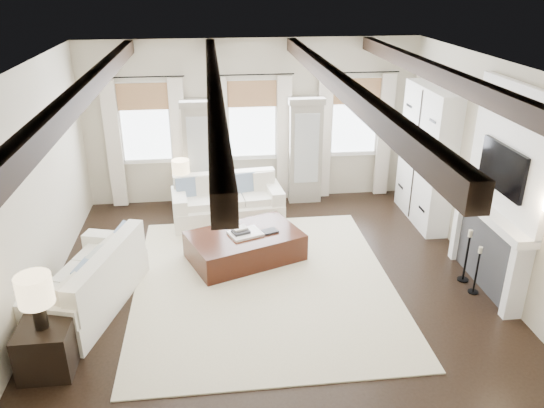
{
  "coord_description": "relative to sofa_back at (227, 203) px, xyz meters",
  "views": [
    {
      "loc": [
        -0.8,
        -6.4,
        4.31
      ],
      "look_at": [
        0.04,
        0.75,
        1.15
      ],
      "focal_mm": 35.0,
      "sensor_mm": 36.0,
      "label": 1
    }
  ],
  "objects": [
    {
      "name": "ground",
      "position": [
        0.57,
        -2.72,
        -0.35
      ],
      "size": [
        7.5,
        7.5,
        0.0
      ],
      "primitive_type": "plane",
      "color": "black",
      "rests_on": "ground"
    },
    {
      "name": "room_shell",
      "position": [
        1.32,
        -1.83,
        1.54
      ],
      "size": [
        6.54,
        7.54,
        3.22
      ],
      "color": "beige",
      "rests_on": "ground"
    },
    {
      "name": "area_rug",
      "position": [
        0.44,
        -2.32,
        -0.34
      ],
      "size": [
        3.82,
        4.42,
        0.02
      ],
      "primitive_type": "cube",
      "color": "beige",
      "rests_on": "ground"
    },
    {
      "name": "sofa_back",
      "position": [
        0.0,
        0.0,
        0.0
      ],
      "size": [
        2.09,
        1.11,
        0.86
      ],
      "color": "white",
      "rests_on": "ground"
    },
    {
      "name": "sofa_left",
      "position": [
        -1.99,
        -2.63,
        0.02
      ],
      "size": [
        1.51,
        2.29,
        0.9
      ],
      "color": "white",
      "rests_on": "ground"
    },
    {
      "name": "ottoman",
      "position": [
        0.22,
        -1.53,
        -0.12
      ],
      "size": [
        2.01,
        1.64,
        0.46
      ],
      "primitive_type": "cube",
      "rotation": [
        0.0,
        0.0,
        0.37
      ],
      "color": "black",
      "rests_on": "ground"
    },
    {
      "name": "tray",
      "position": [
        0.23,
        -1.56,
        0.13
      ],
      "size": [
        0.6,
        0.53,
        0.04
      ],
      "primitive_type": "cube",
      "rotation": [
        0.0,
        0.0,
        0.37
      ],
      "color": "white",
      "rests_on": "ottoman"
    },
    {
      "name": "book_lower",
      "position": [
        0.16,
        -1.57,
        0.17
      ],
      "size": [
        0.31,
        0.28,
        0.04
      ],
      "primitive_type": "cube",
      "rotation": [
        0.0,
        0.0,
        0.37
      ],
      "color": "#262628",
      "rests_on": "tray"
    },
    {
      "name": "book_upper",
      "position": [
        0.15,
        -1.51,
        0.2
      ],
      "size": [
        0.27,
        0.24,
        0.03
      ],
      "primitive_type": "cube",
      "rotation": [
        0.0,
        0.0,
        0.37
      ],
      "color": "beige",
      "rests_on": "book_lower"
    },
    {
      "name": "book_loose",
      "position": [
        0.63,
        -1.52,
        0.12
      ],
      "size": [
        0.29,
        0.25,
        0.03
      ],
      "primitive_type": "cube",
      "rotation": [
        0.0,
        0.0,
        0.37
      ],
      "color": "#262628",
      "rests_on": "ottoman"
    },
    {
      "name": "side_table_front",
      "position": [
        -2.25,
        -3.9,
        -0.05
      ],
      "size": [
        0.6,
        0.6,
        0.6
      ],
      "primitive_type": "cube",
      "color": "black",
      "rests_on": "ground"
    },
    {
      "name": "lamp_front",
      "position": [
        -2.25,
        -3.9,
        0.71
      ],
      "size": [
        0.39,
        0.39,
        0.68
      ],
      "color": "black",
      "rests_on": "side_table_front"
    },
    {
      "name": "side_table_back",
      "position": [
        -0.83,
        0.33,
        -0.08
      ],
      "size": [
        0.36,
        0.36,
        0.55
      ],
      "primitive_type": "cube",
      "color": "black",
      "rests_on": "ground"
    },
    {
      "name": "lamp_back",
      "position": [
        -0.83,
        0.33,
        0.58
      ],
      "size": [
        0.33,
        0.33,
        0.56
      ],
      "color": "black",
      "rests_on": "side_table_back"
    },
    {
      "name": "candlestick_near",
      "position": [
        3.47,
        -2.92,
        -0.04
      ],
      "size": [
        0.15,
        0.15,
        0.76
      ],
      "color": "black",
      "rests_on": "ground"
    },
    {
      "name": "candlestick_far",
      "position": [
        3.47,
        -2.58,
        0.0
      ],
      "size": [
        0.17,
        0.17,
        0.85
      ],
      "color": "black",
      "rests_on": "ground"
    }
  ]
}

